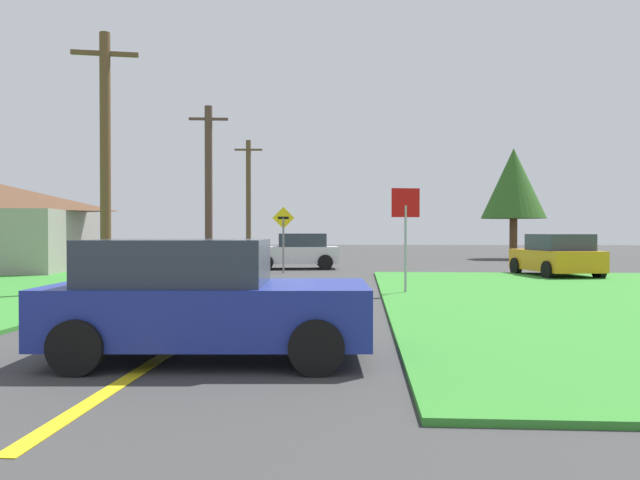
# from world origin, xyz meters

# --- Properties ---
(ground_plane) EXTENTS (120.00, 120.00, 0.00)m
(ground_plane) POSITION_xyz_m (0.00, 0.00, 0.00)
(ground_plane) COLOR #3A3A3A
(grass_verge_right) EXTENTS (12.00, 20.00, 0.08)m
(grass_verge_right) POSITION_xyz_m (9.26, -4.00, 0.04)
(grass_verge_right) COLOR #35842E
(grass_verge_right) RESTS_ON ground
(lane_stripe_center) EXTENTS (0.20, 14.00, 0.01)m
(lane_stripe_center) POSITION_xyz_m (0.00, -8.00, 0.01)
(lane_stripe_center) COLOR yellow
(lane_stripe_center) RESTS_ON ground
(stop_sign) EXTENTS (0.77, 0.22, 2.89)m
(stop_sign) POSITION_xyz_m (3.92, -2.41, 2.05)
(stop_sign) COLOR #9EA0A8
(stop_sign) RESTS_ON ground
(car_approaching_junction) EXTENTS (4.10, 2.52, 1.62)m
(car_approaching_junction) POSITION_xyz_m (-0.21, 9.25, 0.80)
(car_approaching_junction) COLOR silver
(car_approaching_junction) RESTS_ON ground
(car_on_crossroad) EXTENTS (2.73, 4.15, 1.62)m
(car_on_crossroad) POSITION_xyz_m (10.02, 4.52, 0.80)
(car_on_crossroad) COLOR orange
(car_on_crossroad) RESTS_ON ground
(car_behind_on_main_road) EXTENTS (4.35, 2.39, 1.62)m
(car_behind_on_main_road) POSITION_xyz_m (0.58, -11.21, 0.81)
(car_behind_on_main_road) COLOR navy
(car_behind_on_main_road) RESTS_ON ground
(utility_pole_near) EXTENTS (1.77, 0.56, 7.23)m
(utility_pole_near) POSITION_xyz_m (-4.37, -2.46, 3.74)
(utility_pole_near) COLOR brown
(utility_pole_near) RESTS_ON ground
(utility_pole_mid) EXTENTS (1.80, 0.36, 7.52)m
(utility_pole_mid) POSITION_xyz_m (-4.33, 9.32, 3.85)
(utility_pole_mid) COLOR #50392F
(utility_pole_mid) RESTS_ON ground
(utility_pole_far) EXTENTS (1.80, 0.33, 7.62)m
(utility_pole_far) POSITION_xyz_m (-4.57, 21.09, 3.91)
(utility_pole_far) COLOR brown
(utility_pole_far) RESTS_ON ground
(direction_sign) EXTENTS (0.91, 0.08, 2.73)m
(direction_sign) POSITION_xyz_m (-0.46, 6.17, 1.70)
(direction_sign) COLOR slate
(direction_sign) RESTS_ON ground
(oak_tree_left) EXTENTS (3.96, 3.96, 6.87)m
(oak_tree_left) POSITION_xyz_m (12.17, 20.27, 4.66)
(oak_tree_left) COLOR brown
(oak_tree_left) RESTS_ON ground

